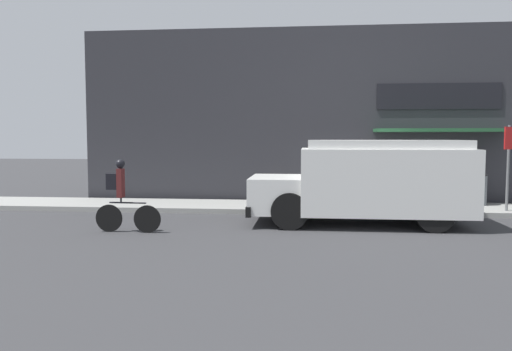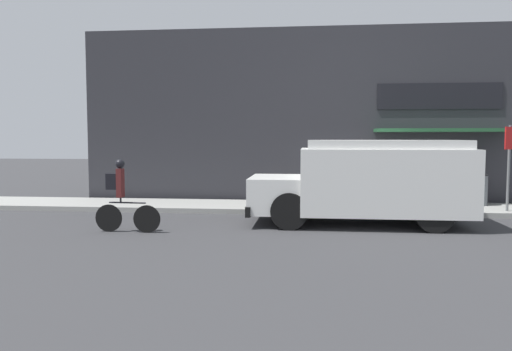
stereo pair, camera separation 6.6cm
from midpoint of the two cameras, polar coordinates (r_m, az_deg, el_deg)
ground_plane at (r=13.87m, az=12.94°, el=-4.57°), size 70.00×70.00×0.00m
sidewalk at (r=14.93m, az=12.45°, el=-3.67°), size 28.00×2.17×0.14m
storefront at (r=16.16m, az=12.29°, el=6.64°), size 17.97×1.07×5.61m
school_bus at (r=12.44m, az=12.94°, el=-0.56°), size 5.27×2.61×2.07m
cyclist at (r=11.56m, az=-14.90°, el=-2.33°), size 1.52×0.21×1.64m
stop_sign_post at (r=15.04m, az=27.10°, el=2.24°), size 0.45×0.45×2.32m
trash_bin at (r=16.12m, az=24.04°, el=-1.47°), size 0.60×0.60×0.92m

